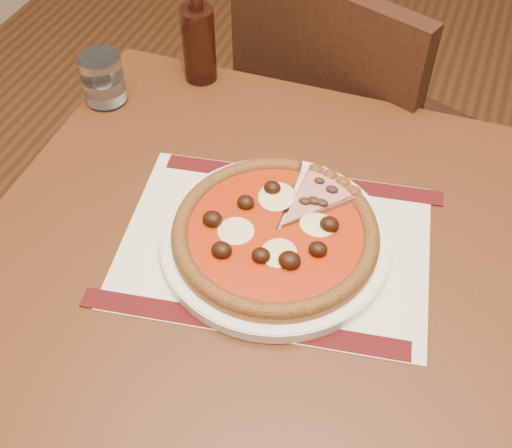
% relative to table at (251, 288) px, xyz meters
% --- Properties ---
extents(table, '(0.83, 0.83, 0.75)m').
position_rel_table_xyz_m(table, '(0.00, 0.00, 0.00)').
color(table, '#582D15').
rests_on(table, ground).
extents(chair_far, '(0.55, 0.55, 0.91)m').
position_rel_table_xyz_m(chair_far, '(-0.00, 0.58, -0.13)').
color(chair_far, black).
rests_on(chair_far, ground).
extents(placemat, '(0.49, 0.39, 0.00)m').
position_rel_table_xyz_m(placemat, '(0.03, 0.02, 0.10)').
color(placemat, silver).
rests_on(placemat, table).
extents(plate, '(0.33, 0.33, 0.02)m').
position_rel_table_xyz_m(plate, '(0.03, 0.02, 0.11)').
color(plate, white).
rests_on(plate, placemat).
extents(pizza, '(0.30, 0.30, 0.04)m').
position_rel_table_xyz_m(pizza, '(0.03, 0.02, 0.13)').
color(pizza, '#9E5826').
rests_on(pizza, plate).
extents(ham_slice, '(0.10, 0.14, 0.02)m').
position_rel_table_xyz_m(ham_slice, '(0.08, 0.10, 0.13)').
color(ham_slice, '#9E5826').
rests_on(ham_slice, plate).
extents(water_glass, '(0.09, 0.09, 0.09)m').
position_rel_table_xyz_m(water_glass, '(-0.37, 0.23, 0.15)').
color(water_glass, white).
rests_on(water_glass, table).
extents(bottle, '(0.06, 0.06, 0.20)m').
position_rel_table_xyz_m(bottle, '(-0.24, 0.35, 0.18)').
color(bottle, '#34140D').
rests_on(bottle, table).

